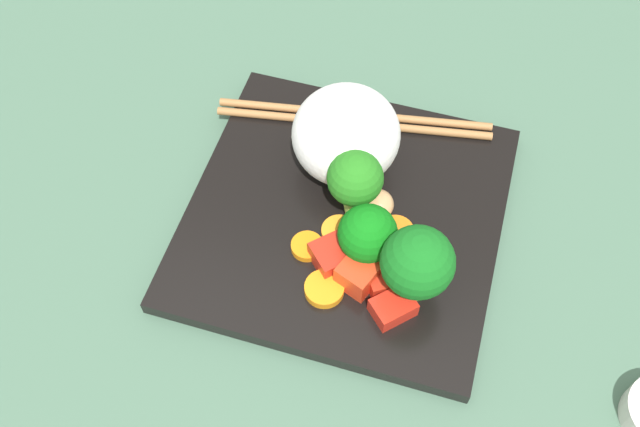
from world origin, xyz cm
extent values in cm
cube|color=#446650|center=(0.00, 0.00, -1.00)|extent=(110.00, 110.00, 2.00)
cube|color=black|center=(0.00, 0.00, 0.67)|extent=(26.41, 26.41, 1.34)
ellipsoid|color=white|center=(4.70, 1.06, 5.24)|extent=(10.35, 10.31, 7.81)
cylinder|color=#71AE49|center=(-6.15, -6.59, 2.78)|extent=(2.12, 2.03, 2.98)
sphere|color=#13631A|center=(-5.95, -6.42, 5.80)|extent=(5.42, 5.42, 5.42)
cylinder|color=#7FB350|center=(-0.35, -0.89, 2.89)|extent=(2.90, 3.16, 3.40)
sphere|color=#24731B|center=(-0.50, -0.65, 6.12)|extent=(4.38, 4.38, 4.38)
cylinder|color=#6D9E42|center=(-3.63, -2.46, 2.18)|extent=(1.54, 1.57, 1.72)
sphere|color=#0E6D12|center=(-3.55, -2.41, 4.38)|extent=(4.58, 4.58, 4.58)
cylinder|color=orange|center=(-1.05, -4.38, 1.54)|extent=(3.47, 3.47, 0.41)
cylinder|color=orange|center=(-3.53, -4.78, 1.61)|extent=(3.59, 3.59, 0.54)
cylinder|color=orange|center=(-1.92, -6.67, 1.59)|extent=(2.95, 2.95, 0.50)
cylinder|color=orange|center=(-7.46, -0.20, 1.70)|extent=(3.14, 3.14, 0.73)
cylinder|color=orange|center=(-4.11, 2.17, 1.65)|extent=(3.46, 3.46, 0.62)
cylinder|color=orange|center=(-2.21, 0.36, 1.66)|extent=(3.80, 3.80, 0.64)
cube|color=red|center=(-6.01, -2.32, 2.47)|extent=(3.71, 3.61, 2.27)
cube|color=red|center=(-7.98, -5.33, 2.09)|extent=(3.75, 3.81, 1.50)
cube|color=red|center=(-4.86, -0.05, 2.26)|extent=(3.98, 3.98, 1.85)
cube|color=red|center=(-5.64, -4.48, 2.08)|extent=(3.62, 3.89, 1.50)
ellipsoid|color=tan|center=(0.70, -2.63, 2.30)|extent=(3.20, 3.02, 1.92)
cylinder|color=#A16C3D|center=(10.03, 1.33, 1.69)|extent=(3.37, 24.15, 0.70)
cylinder|color=#A16C3D|center=(8.98, 1.21, 1.69)|extent=(3.37, 24.15, 0.70)
camera|label=1|loc=(-31.87, -5.45, 50.42)|focal=40.53mm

